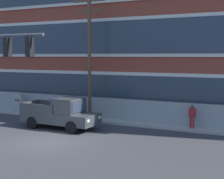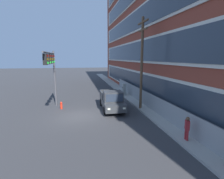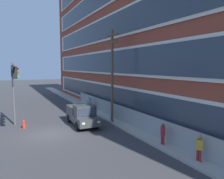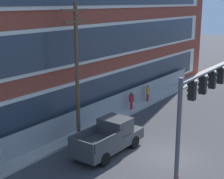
{
  "view_description": "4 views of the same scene",
  "coord_description": "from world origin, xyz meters",
  "px_view_note": "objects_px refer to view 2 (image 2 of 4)",
  "views": [
    {
      "loc": [
        11.56,
        -15.05,
        4.8
      ],
      "look_at": [
        1.73,
        4.56,
        2.63
      ],
      "focal_mm": 55.0,
      "sensor_mm": 36.0,
      "label": 1
    },
    {
      "loc": [
        15.7,
        -0.04,
        5.33
      ],
      "look_at": [
        1.38,
        2.82,
        2.66
      ],
      "focal_mm": 28.0,
      "sensor_mm": 36.0,
      "label": 2
    },
    {
      "loc": [
        18.26,
        -3.14,
        5.65
      ],
      "look_at": [
        2.01,
        4.83,
        3.73
      ],
      "focal_mm": 35.0,
      "sensor_mm": 36.0,
      "label": 3
    },
    {
      "loc": [
        -17.67,
        -8.23,
        9.17
      ],
      "look_at": [
        0.15,
        4.27,
        3.59
      ],
      "focal_mm": 55.0,
      "sensor_mm": 36.0,
      "label": 4
    }
  ],
  "objects_px": {
    "pickup_truck_dark_grey": "(112,101)",
    "fire_hydrant": "(61,105)",
    "electrical_cabinet": "(124,90)",
    "pedestrian_by_fence": "(187,128)",
    "utility_pole_near_corner": "(142,60)",
    "traffic_signal_mast": "(51,66)"
  },
  "relations": [
    {
      "from": "pickup_truck_dark_grey",
      "to": "fire_hydrant",
      "type": "distance_m",
      "value": 5.38
    },
    {
      "from": "pedestrian_by_fence",
      "to": "pickup_truck_dark_grey",
      "type": "bearing_deg",
      "value": -157.25
    },
    {
      "from": "fire_hydrant",
      "to": "traffic_signal_mast",
      "type": "bearing_deg",
      "value": -52.52
    },
    {
      "from": "pedestrian_by_fence",
      "to": "fire_hydrant",
      "type": "height_order",
      "value": "pedestrian_by_fence"
    },
    {
      "from": "utility_pole_near_corner",
      "to": "electrical_cabinet",
      "type": "bearing_deg",
      "value": 179.31
    },
    {
      "from": "traffic_signal_mast",
      "to": "utility_pole_near_corner",
      "type": "relative_size",
      "value": 0.69
    },
    {
      "from": "traffic_signal_mast",
      "to": "electrical_cabinet",
      "type": "bearing_deg",
      "value": 121.66
    },
    {
      "from": "utility_pole_near_corner",
      "to": "fire_hydrant",
      "type": "distance_m",
      "value": 9.54
    },
    {
      "from": "utility_pole_near_corner",
      "to": "traffic_signal_mast",
      "type": "bearing_deg",
      "value": -98.29
    },
    {
      "from": "utility_pole_near_corner",
      "to": "electrical_cabinet",
      "type": "xyz_separation_m",
      "value": [
        -6.75,
        0.08,
        -4.21
      ]
    },
    {
      "from": "electrical_cabinet",
      "to": "pickup_truck_dark_grey",
      "type": "bearing_deg",
      "value": -25.57
    },
    {
      "from": "traffic_signal_mast",
      "to": "pickup_truck_dark_grey",
      "type": "bearing_deg",
      "value": 81.86
    },
    {
      "from": "pickup_truck_dark_grey",
      "to": "utility_pole_near_corner",
      "type": "xyz_separation_m",
      "value": [
        0.44,
        2.94,
        4.11
      ]
    },
    {
      "from": "pickup_truck_dark_grey",
      "to": "fire_hydrant",
      "type": "bearing_deg",
      "value": -104.77
    },
    {
      "from": "pedestrian_by_fence",
      "to": "fire_hydrant",
      "type": "bearing_deg",
      "value": -137.4
    },
    {
      "from": "fire_hydrant",
      "to": "pickup_truck_dark_grey",
      "type": "bearing_deg",
      "value": 75.23
    },
    {
      "from": "pedestrian_by_fence",
      "to": "electrical_cabinet",
      "type": "bearing_deg",
      "value": -178.93
    },
    {
      "from": "pickup_truck_dark_grey",
      "to": "pedestrian_by_fence",
      "type": "distance_m",
      "value": 8.49
    },
    {
      "from": "utility_pole_near_corner",
      "to": "electrical_cabinet",
      "type": "distance_m",
      "value": 7.96
    },
    {
      "from": "electrical_cabinet",
      "to": "pedestrian_by_fence",
      "type": "xyz_separation_m",
      "value": [
        14.14,
        0.26,
        0.11
      ]
    },
    {
      "from": "pickup_truck_dark_grey",
      "to": "utility_pole_near_corner",
      "type": "height_order",
      "value": "utility_pole_near_corner"
    },
    {
      "from": "pickup_truck_dark_grey",
      "to": "pedestrian_by_fence",
      "type": "xyz_separation_m",
      "value": [
        7.83,
        3.28,
        0.01
      ]
    }
  ]
}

